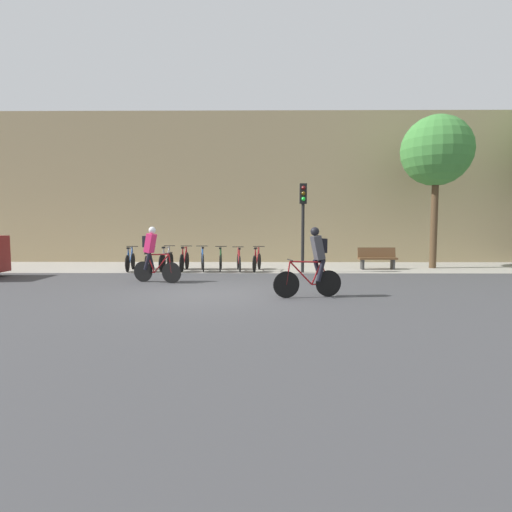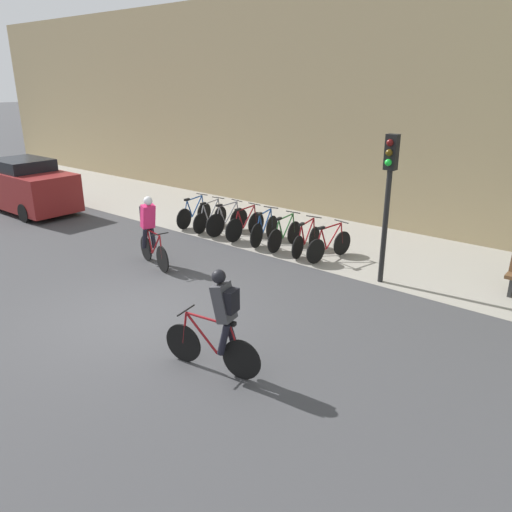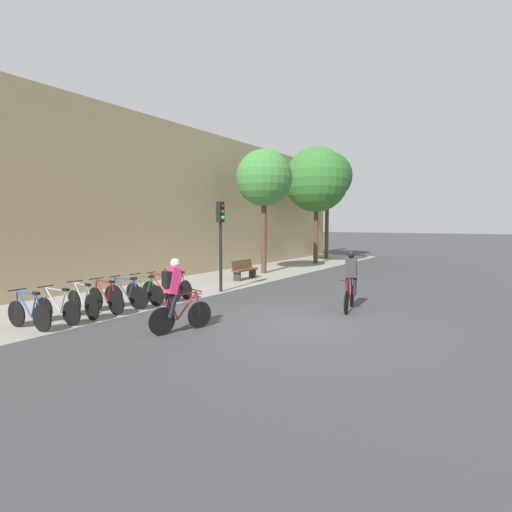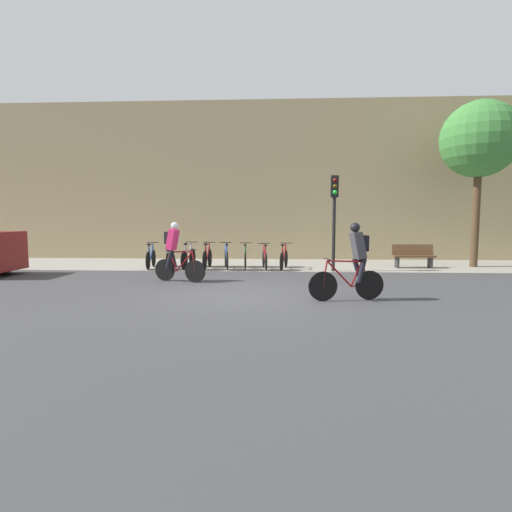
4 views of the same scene
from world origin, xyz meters
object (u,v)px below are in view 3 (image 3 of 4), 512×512
at_px(parked_bike_0, 29,313).
at_px(traffic_light_pole, 221,230).
at_px(parked_bike_7, 177,286).
at_px(bench, 244,269).
at_px(parked_bike_3, 106,299).
at_px(parked_bike_1, 57,308).
at_px(cyclist_pink, 175,293).
at_px(parked_bike_2, 83,303).
at_px(cyclist_grey, 351,278).
at_px(parked_bike_5, 145,292).
at_px(parked_bike_6, 162,289).
at_px(parked_bike_4, 126,295).

relative_size(parked_bike_0, traffic_light_pole, 0.49).
xyz_separation_m(parked_bike_7, bench, (4.95, 0.60, 0.07)).
xyz_separation_m(traffic_light_pole, bench, (3.20, 1.17, -1.89)).
relative_size(parked_bike_7, traffic_light_pole, 0.49).
distance_m(parked_bike_3, bench, 7.86).
relative_size(parked_bike_1, parked_bike_7, 1.01).
distance_m(cyclist_pink, parked_bike_7, 4.63).
bearing_deg(parked_bike_2, cyclist_grey, -48.26).
bearing_deg(parked_bike_5, parked_bike_2, 179.97).
height_order(cyclist_pink, traffic_light_pole, traffic_light_pole).
height_order(cyclist_grey, parked_bike_6, cyclist_grey).
distance_m(parked_bike_1, parked_bike_5, 2.89).
relative_size(parked_bike_0, parked_bike_4, 1.01).
relative_size(cyclist_grey, parked_bike_2, 1.06).
xyz_separation_m(cyclist_pink, traffic_light_pole, (5.06, 2.61, 1.41)).
distance_m(parked_bike_3, traffic_light_pole, 5.07).
height_order(parked_bike_2, parked_bike_5, parked_bike_2).
xyz_separation_m(parked_bike_5, parked_bike_6, (0.72, -0.00, -0.01)).
bearing_deg(parked_bike_2, parked_bike_3, -0.03).
height_order(cyclist_grey, traffic_light_pole, traffic_light_pole).
bearing_deg(parked_bike_6, parked_bike_7, 0.02).
bearing_deg(cyclist_pink, parked_bike_5, 59.66).
distance_m(parked_bike_3, parked_bike_7, 2.89).
xyz_separation_m(parked_bike_6, traffic_light_pole, (2.47, -0.58, 1.97)).
distance_m(traffic_light_pole, bench, 3.89).
xyz_separation_m(parked_bike_3, bench, (7.84, 0.60, 0.06)).
relative_size(parked_bike_4, parked_bike_7, 0.98).
bearing_deg(bench, parked_bike_6, -173.97).
relative_size(cyclist_grey, parked_bike_7, 1.07).
bearing_deg(traffic_light_pole, parked_bike_3, 172.91).
bearing_deg(parked_bike_0, traffic_light_pole, -4.84).
bearing_deg(bench, parked_bike_7, -173.11).
xyz_separation_m(parked_bike_4, parked_bike_7, (2.17, -0.00, -0.01)).
relative_size(parked_bike_0, parked_bike_5, 1.01).
xyz_separation_m(parked_bike_0, parked_bike_3, (2.17, 0.00, 0.01)).
bearing_deg(parked_bike_5, bench, 5.34).
bearing_deg(parked_bike_3, traffic_light_pole, -7.09).
relative_size(parked_bike_1, parked_bike_6, 1.04).
bearing_deg(parked_bike_6, parked_bike_0, 179.99).
xyz_separation_m(parked_bike_3, parked_bike_5, (1.45, -0.00, -0.01)).
distance_m(parked_bike_2, parked_bike_7, 3.61).
relative_size(cyclist_grey, parked_bike_3, 1.06).
relative_size(parked_bike_2, traffic_light_pole, 0.49).
height_order(parked_bike_2, parked_bike_4, parked_bike_2).
bearing_deg(parked_bike_0, parked_bike_3, 0.02).
bearing_deg(cyclist_grey, parked_bike_6, 111.20).
height_order(cyclist_grey, parked_bike_0, cyclist_grey).
bearing_deg(cyclist_grey, parked_bike_4, 122.62).
xyz_separation_m(parked_bike_1, parked_bike_3, (1.44, 0.00, 0.02)).
distance_m(cyclist_grey, traffic_light_pole, 5.35).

